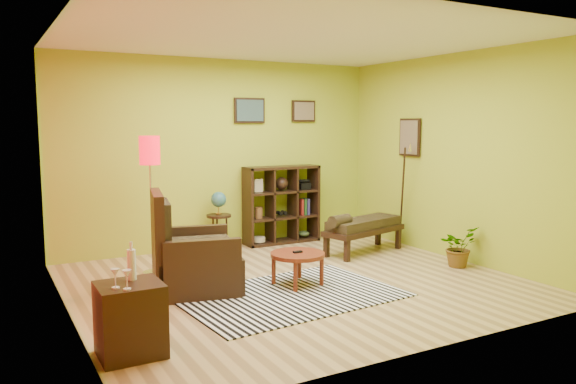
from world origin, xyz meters
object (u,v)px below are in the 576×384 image
globe_table (219,206)px  potted_plant (458,251)px  bench (362,226)px  coffee_table (298,257)px  armchair (190,261)px  cube_shelf (282,205)px  side_cabinet (130,319)px  floor_lamp (150,163)px

globe_table → potted_plant: globe_table is taller
globe_table → bench: (1.74, -1.13, -0.27)m
coffee_table → globe_table: globe_table is taller
armchair → potted_plant: size_ratio=2.12×
armchair → bench: bearing=11.2°
globe_table → cube_shelf: cube_shelf is taller
cube_shelf → potted_plant: cube_shelf is taller
side_cabinet → floor_lamp: size_ratio=0.53×
floor_lamp → cube_shelf: floor_lamp is taller
coffee_table → cube_shelf: (0.96, 2.15, 0.27)m
coffee_table → side_cabinet: 2.40m
cube_shelf → potted_plant: 2.77m
floor_lamp → bench: bearing=-6.6°
coffee_table → bench: size_ratio=0.45×
coffee_table → floor_lamp: size_ratio=0.37×
armchair → floor_lamp: (-0.18, 0.88, 1.04)m
armchair → bench: (2.76, 0.55, 0.05)m
floor_lamp → globe_table: 1.61m
armchair → bench: armchair is taller
cube_shelf → potted_plant: bearing=-61.6°
armchair → bench: 2.81m
globe_table → cube_shelf: (1.09, 0.06, -0.06)m
armchair → globe_table: armchair is taller
side_cabinet → floor_lamp: (0.83, 2.35, 1.08)m
potted_plant → side_cabinet: bearing=-169.9°
potted_plant → armchair: bearing=168.8°
cube_shelf → potted_plant: (1.30, -2.41, -0.39)m
side_cabinet → bench: (3.77, 2.01, 0.09)m
side_cabinet → globe_table: side_cabinet is taller
potted_plant → globe_table: bearing=135.4°
floor_lamp → side_cabinet: bearing=-109.4°
cube_shelf → bench: bearing=-61.1°
floor_lamp → cube_shelf: bearing=20.4°
cube_shelf → bench: size_ratio=0.86×
bench → floor_lamp: bearing=173.4°
armchair → floor_lamp: floor_lamp is taller
coffee_table → globe_table: size_ratio=0.72×
side_cabinet → bench: side_cabinet is taller
coffee_table → floor_lamp: bearing=135.7°
side_cabinet → globe_table: (2.03, 3.14, 0.36)m
coffee_table → armchair: bearing=160.3°
armchair → bench: size_ratio=0.80×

